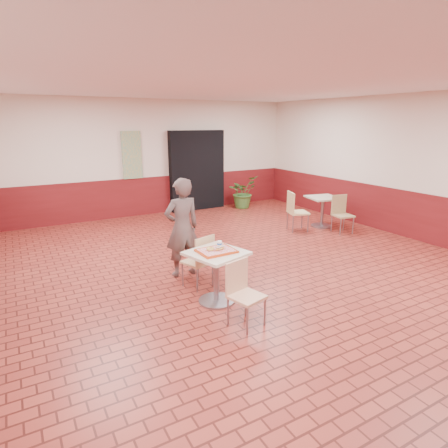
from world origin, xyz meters
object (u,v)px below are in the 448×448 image
chair_main_front (243,290)px  customer (182,228)px  serving_tray (216,251)px  long_john_donut (220,248)px  ring_donut (210,249)px  paper_cup (220,244)px  second_table (323,207)px  potted_plant (243,192)px  chair_second_front (341,212)px  chair_main_back (200,259)px  main_table (217,269)px  chair_second_left (295,209)px

chair_main_front → customer: 1.81m
serving_tray → long_john_donut: 0.06m
ring_donut → paper_cup: size_ratio=1.33×
second_table → potted_plant: size_ratio=0.78×
serving_tray → chair_second_front: bearing=21.9°
ring_donut → potted_plant: (3.55, 4.82, -0.32)m
serving_tray → paper_cup: paper_cup is taller
second_table → chair_second_front: chair_second_front is taller
second_table → chair_second_front: bearing=-86.6°
chair_main_back → customer: size_ratio=0.51×
customer → chair_second_front: 4.14m
main_table → chair_main_back: chair_main_back is taller
ring_donut → main_table: bearing=-19.9°
chair_second_left → customer: bearing=127.6°
long_john_donut → chair_second_left: (3.18, 2.24, -0.28)m
main_table → second_table: 4.60m
main_table → chair_main_back: 0.54m
chair_main_front → serving_tray: 0.73m
chair_second_front → serving_tray: bearing=-148.1°
customer → potted_plant: (3.49, 3.73, -0.34)m
serving_tray → main_table: bearing=90.0°
chair_main_front → chair_main_back: 1.20m
customer → chair_second_left: 3.44m
ring_donut → chair_second_left: bearing=33.6°
customer → potted_plant: 5.12m
main_table → chair_second_front: bearing=21.9°
chair_main_back → second_table: size_ratio=1.14×
long_john_donut → potted_plant: 5.96m
chair_main_back → serving_tray: size_ratio=1.67×
serving_tray → paper_cup: (0.10, 0.09, 0.06)m
chair_second_left → chair_second_front: chair_second_left is taller
main_table → chair_main_back: (0.02, 0.54, -0.04)m
chair_second_left → potted_plant: potted_plant is taller
serving_tray → long_john_donut: (0.04, -0.02, 0.04)m
second_table → potted_plant: potted_plant is taller
main_table → ring_donut: 0.30m
serving_tray → second_table: bearing=28.5°
customer → potted_plant: bearing=-134.2°
chair_main_back → chair_second_left: (3.21, 1.68, 0.05)m
customer → chair_second_front: (4.10, 0.53, -0.33)m
paper_cup → chair_main_front: bearing=-97.0°
paper_cup → second_table: paper_cup is taller
chair_second_left → chair_second_front: 1.03m
customer → chair_second_left: customer is taller
chair_main_back → second_table: bearing=-175.1°
main_table → second_table: (4.05, 2.20, -0.01)m
chair_main_front → ring_donut: size_ratio=7.05×
ring_donut → paper_cup: paper_cup is taller
main_table → customer: 1.16m
chair_second_left → paper_cup: bearing=143.1°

